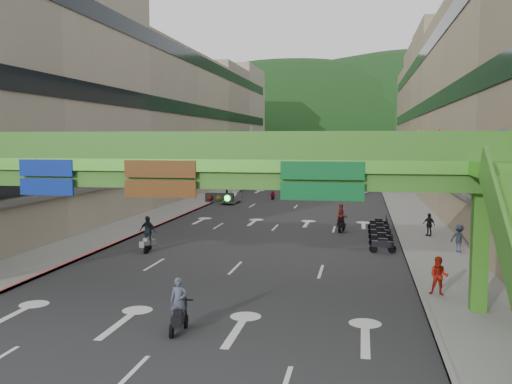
{
  "coord_description": "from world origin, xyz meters",
  "views": [
    {
      "loc": [
        6.48,
        -16.87,
        6.79
      ],
      "look_at": [
        0.0,
        18.0,
        3.5
      ],
      "focal_mm": 40.0,
      "sensor_mm": 36.0,
      "label": 1
    }
  ],
  "objects_px": {
    "car_silver": "(232,198)",
    "scooter_rider_near": "(179,308)",
    "car_yellow": "(326,187)",
    "scooter_rider_mid": "(342,217)",
    "pedestrian_red": "(439,279)",
    "overpass_near": "(222,179)"
  },
  "relations": [
    {
      "from": "car_yellow",
      "to": "pedestrian_red",
      "type": "height_order",
      "value": "pedestrian_red"
    },
    {
      "from": "overpass_near",
      "to": "car_silver",
      "type": "relative_size",
      "value": 7.38
    },
    {
      "from": "car_silver",
      "to": "pedestrian_red",
      "type": "relative_size",
      "value": 2.29
    },
    {
      "from": "overpass_near",
      "to": "car_yellow",
      "type": "height_order",
      "value": "overpass_near"
    },
    {
      "from": "scooter_rider_mid",
      "to": "overpass_near",
      "type": "bearing_deg",
      "value": -101.95
    },
    {
      "from": "scooter_rider_near",
      "to": "car_silver",
      "type": "height_order",
      "value": "scooter_rider_near"
    },
    {
      "from": "scooter_rider_mid",
      "to": "pedestrian_red",
      "type": "xyz_separation_m",
      "value": [
        4.71,
        -17.02,
        -0.24
      ]
    },
    {
      "from": "overpass_near",
      "to": "pedestrian_red",
      "type": "height_order",
      "value": "overpass_near"
    },
    {
      "from": "scooter_rider_mid",
      "to": "car_silver",
      "type": "relative_size",
      "value": 0.55
    },
    {
      "from": "pedestrian_red",
      "to": "car_silver",
      "type": "bearing_deg",
      "value": 128.55
    },
    {
      "from": "car_yellow",
      "to": "pedestrian_red",
      "type": "xyz_separation_m",
      "value": [
        7.79,
        -48.05,
        0.09
      ]
    },
    {
      "from": "scooter_rider_near",
      "to": "scooter_rider_mid",
      "type": "bearing_deg",
      "value": 78.27
    },
    {
      "from": "overpass_near",
      "to": "pedestrian_red",
      "type": "distance_m",
      "value": 10.23
    },
    {
      "from": "overpass_near",
      "to": "scooter_rider_near",
      "type": "height_order",
      "value": "overpass_near"
    },
    {
      "from": "overpass_near",
      "to": "car_yellow",
      "type": "bearing_deg",
      "value": 88.78
    },
    {
      "from": "car_yellow",
      "to": "pedestrian_red",
      "type": "distance_m",
      "value": 48.68
    },
    {
      "from": "overpass_near",
      "to": "car_silver",
      "type": "bearing_deg",
      "value": 102.32
    },
    {
      "from": "car_silver",
      "to": "scooter_rider_near",
      "type": "bearing_deg",
      "value": -75.58
    },
    {
      "from": "overpass_near",
      "to": "car_yellow",
      "type": "relative_size",
      "value": 6.44
    },
    {
      "from": "car_silver",
      "to": "car_yellow",
      "type": "xyz_separation_m",
      "value": [
        9.01,
        14.36,
        0.12
      ]
    },
    {
      "from": "scooter_rider_mid",
      "to": "pedestrian_red",
      "type": "height_order",
      "value": "scooter_rider_mid"
    },
    {
      "from": "car_yellow",
      "to": "pedestrian_red",
      "type": "relative_size",
      "value": 2.62
    }
  ]
}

